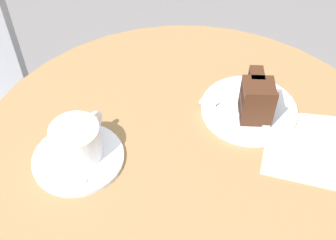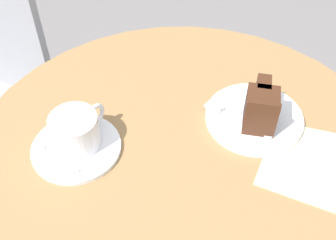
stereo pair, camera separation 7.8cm
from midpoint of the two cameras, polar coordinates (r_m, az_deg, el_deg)
name	(u,v)px [view 2 (the right image)]	position (r m, az deg, el deg)	size (l,w,h in m)	color
cafe_table	(184,190)	(0.87, 4.82, -9.59)	(0.84, 0.84, 0.71)	olive
saucer	(76,148)	(0.80, -9.57, -3.89)	(0.17, 0.17, 0.01)	white
coffee_cup	(76,130)	(0.77, -9.58, -1.50)	(0.12, 0.09, 0.07)	white
teaspoon	(51,155)	(0.79, -12.82, -4.82)	(0.02, 0.10, 0.00)	#B7B7BC
cake_plate	(254,118)	(0.86, 14.15, 0.14)	(0.19, 0.19, 0.01)	white
cake_slice	(261,108)	(0.82, 15.19, 1.43)	(0.10, 0.08, 0.08)	black
fork	(230,116)	(0.84, 11.03, 0.42)	(0.02, 0.15, 0.00)	#B7B7BC
napkin	(310,162)	(0.82, 21.27, -5.50)	(0.21, 0.20, 0.00)	beige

